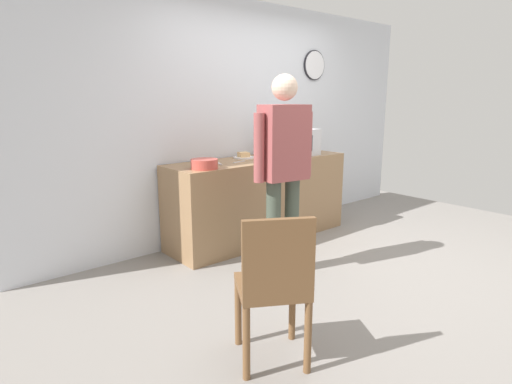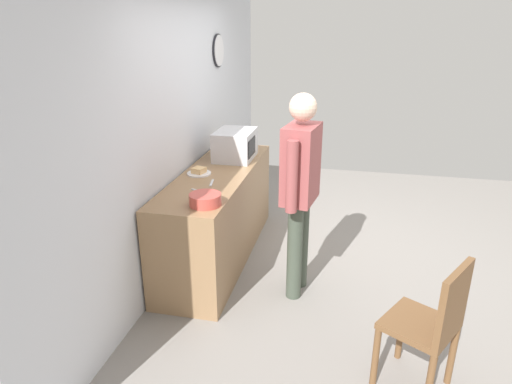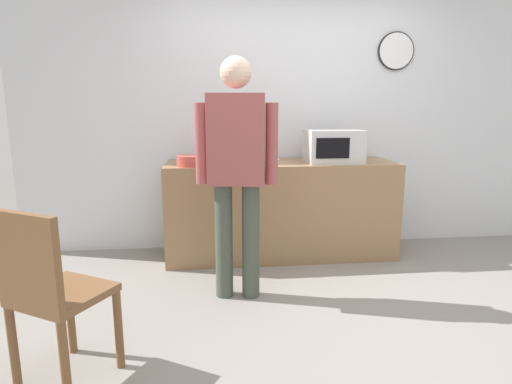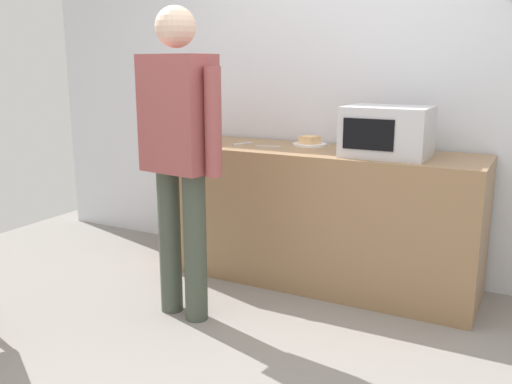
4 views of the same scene
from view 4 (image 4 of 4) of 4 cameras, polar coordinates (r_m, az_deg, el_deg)
The scene contains 9 objects.
ground_plane at distance 2.85m, azimuth -0.39°, elevation -17.68°, with size 6.00×6.00×0.00m, color gray.
back_wall at distance 3.93m, azimuth 10.90°, elevation 10.61°, with size 5.40×0.13×2.60m.
kitchen_counter at distance 3.76m, azimuth 6.04°, elevation -2.46°, with size 2.14×0.62×0.91m, color #93704C.
microwave at distance 3.45m, azimuth 13.29°, elevation 6.05°, with size 0.50×0.39×0.30m.
sandwich_plate at distance 3.84m, azimuth 5.51°, elevation 5.08°, with size 0.23×0.23×0.07m.
salad_bowl at distance 3.90m, azimuth -6.04°, elevation 5.56°, with size 0.25×0.25×0.09m, color #C64C42.
fork_utensil at distance 3.89m, azimuth -1.40°, elevation 4.99°, with size 0.17×0.02×0.01m, color silver.
spoon_utensil at distance 3.75m, azimuth 1.26°, elevation 4.69°, with size 0.17×0.02×0.01m, color silver.
person_standing at distance 3.12m, azimuth -7.88°, elevation 5.04°, with size 0.58×0.30×1.75m.
Camera 4 is at (1.16, -2.16, 1.45)m, focal length 39.04 mm.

